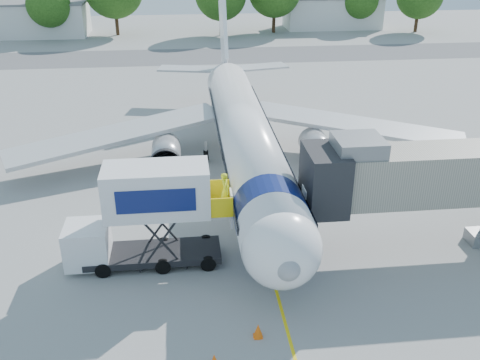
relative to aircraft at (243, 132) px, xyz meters
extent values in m
plane|color=gray|center=(0.00, -4.12, -2.95)|extent=(160.00, 160.00, 0.00)
cube|color=yellow|center=(0.00, -4.12, -2.94)|extent=(0.15, 70.00, 0.01)
cube|color=#59595B|center=(0.00, 37.88, -2.94)|extent=(120.00, 10.00, 0.01)
cylinder|color=white|center=(0.00, -1.12, 0.05)|extent=(3.70, 28.00, 3.70)
sphere|color=white|center=(0.00, -15.12, 0.05)|extent=(3.70, 3.70, 3.70)
sphere|color=gray|center=(0.00, -16.67, 0.05)|extent=(1.10, 1.10, 1.10)
cone|color=white|center=(0.00, 15.88, 0.05)|extent=(3.70, 6.00, 3.70)
cube|color=white|center=(0.00, 16.88, 4.25)|extent=(0.35, 7.26, 8.29)
cube|color=#B3B5B8|center=(9.00, 2.38, -0.65)|extent=(16.17, 9.32, 1.42)
cube|color=#B3B5B8|center=(-9.00, 2.38, -0.65)|extent=(16.17, 9.32, 1.42)
cylinder|color=#999BA0|center=(5.50, 0.38, -1.65)|extent=(2.10, 3.60, 2.10)
cylinder|color=#999BA0|center=(-5.50, 0.38, -1.65)|extent=(2.10, 3.60, 2.10)
cube|color=black|center=(0.00, -15.42, 0.50)|extent=(2.60, 1.39, 0.81)
cylinder|color=#0B1753|center=(0.00, -12.12, 0.05)|extent=(3.73, 2.00, 3.73)
cylinder|color=silver|center=(0.00, -13.62, -2.20)|extent=(0.16, 0.16, 1.50)
cylinder|color=black|center=(0.00, -13.62, -2.63)|extent=(0.25, 0.64, 0.64)
cylinder|color=black|center=(2.60, 1.88, -2.50)|extent=(0.35, 0.90, 0.90)
cylinder|color=black|center=(-2.60, 1.88, -2.50)|extent=(0.35, 0.90, 0.90)
cube|color=#A49E8C|center=(9.00, -11.12, 1.45)|extent=(13.60, 2.60, 2.80)
cube|color=black|center=(2.90, -11.12, 1.45)|extent=(2.00, 3.20, 3.20)
cube|color=slate|center=(4.50, -11.12, 3.25)|extent=(2.40, 2.40, 0.80)
cylinder|color=black|center=(11.60, -11.12, -2.60)|extent=(0.30, 0.70, 0.70)
cube|color=black|center=(-6.00, -11.12, -2.40)|extent=(7.00, 2.30, 0.35)
cube|color=silver|center=(-9.30, -11.12, -1.60)|extent=(2.20, 2.20, 2.10)
cube|color=black|center=(-9.30, -11.12, -1.15)|extent=(1.90, 2.10, 0.70)
cube|color=silver|center=(-5.60, -11.12, 1.30)|extent=(5.20, 2.40, 2.50)
cube|color=#0B1753|center=(-5.60, -12.34, 1.30)|extent=(3.80, 0.04, 1.20)
cube|color=silver|center=(-2.45, -11.12, 0.10)|extent=(1.10, 2.20, 0.10)
cube|color=yellow|center=(-2.45, -12.17, 0.65)|extent=(1.10, 0.06, 1.10)
cube|color=yellow|center=(-2.45, -10.07, 0.65)|extent=(1.10, 0.06, 1.10)
cylinder|color=black|center=(-3.20, -12.17, -2.55)|extent=(0.80, 0.25, 0.80)
cylinder|color=black|center=(-3.20, -10.07, -2.55)|extent=(0.80, 0.25, 0.80)
cylinder|color=black|center=(-8.50, -12.17, -2.55)|extent=(0.80, 0.25, 0.80)
cylinder|color=black|center=(-8.50, -10.07, -2.55)|extent=(0.80, 0.25, 0.80)
imported|color=#D3DF17|center=(-2.19, -11.12, 1.10)|extent=(0.49, 0.71, 1.89)
cone|color=#FF610D|center=(-1.33, -17.33, -2.60)|extent=(0.43, 0.43, 0.69)
cube|color=#FF610D|center=(-1.33, -17.33, -2.93)|extent=(0.39, 0.39, 0.04)
cube|color=silver|center=(-28.00, 55.88, -0.45)|extent=(18.00, 8.00, 5.00)
cube|color=slate|center=(-28.00, 55.88, 2.20)|extent=(18.40, 8.40, 0.30)
cube|color=silver|center=(22.00, 57.88, -0.45)|extent=(16.00, 7.00, 5.00)
cylinder|color=#382314|center=(-23.88, 52.19, -1.46)|extent=(0.56, 0.56, 2.97)
sphere|color=#1E4412|center=(-23.88, 52.19, 2.16)|extent=(6.59, 6.59, 6.59)
cylinder|color=#382314|center=(-14.21, 54.86, -0.86)|extent=(0.56, 0.56, 4.18)
cylinder|color=#382314|center=(2.47, 52.88, -1.11)|extent=(0.56, 0.56, 3.68)
cylinder|color=#382314|center=(11.28, 54.48, -1.03)|extent=(0.56, 0.56, 3.84)
cylinder|color=#382314|center=(25.91, 55.45, -1.54)|extent=(0.56, 0.56, 2.81)
sphere|color=#1E4412|center=(25.91, 55.45, 1.89)|extent=(6.24, 6.24, 6.24)
cylinder|color=#382314|center=(34.89, 52.41, -1.25)|extent=(0.56, 0.56, 3.39)
camera|label=1|loc=(-4.04, -35.08, 13.15)|focal=40.00mm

